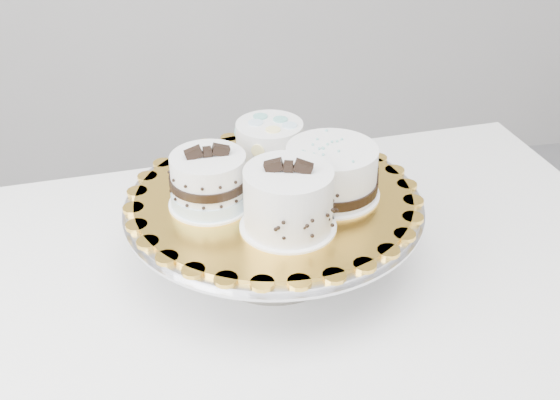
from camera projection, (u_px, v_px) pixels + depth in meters
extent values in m
cube|color=white|center=(273.00, 297.00, 0.98)|extent=(1.22, 0.89, 0.04)
cube|color=white|center=(461.00, 294.00, 1.57)|extent=(0.06, 0.06, 0.71)
cylinder|color=gray|center=(274.00, 260.00, 1.01)|extent=(0.19, 0.19, 0.01)
cylinder|color=gray|center=(274.00, 235.00, 0.99)|extent=(0.12, 0.12, 0.10)
cylinder|color=silver|center=(274.00, 202.00, 0.96)|extent=(0.40, 0.40, 0.01)
cylinder|color=silver|center=(274.00, 204.00, 0.96)|extent=(0.41, 0.41, 0.00)
cylinder|color=orange|center=(274.00, 197.00, 0.95)|extent=(0.47, 0.47, 0.01)
cylinder|color=white|center=(288.00, 226.00, 0.88)|extent=(0.12, 0.12, 0.00)
cylinder|color=white|center=(288.00, 199.00, 0.86)|extent=(0.14, 0.14, 0.08)
cylinder|color=white|center=(210.00, 203.00, 0.93)|extent=(0.11, 0.11, 0.00)
cylinder|color=white|center=(209.00, 179.00, 0.91)|extent=(0.11, 0.11, 0.07)
cylinder|color=silver|center=(210.00, 196.00, 0.93)|extent=(0.10, 0.10, 0.02)
cylinder|color=black|center=(209.00, 179.00, 0.91)|extent=(0.10, 0.10, 0.01)
cylinder|color=white|center=(270.00, 166.00, 1.02)|extent=(0.11, 0.11, 0.00)
cylinder|color=white|center=(270.00, 145.00, 1.00)|extent=(0.11, 0.11, 0.07)
cylinder|color=white|center=(330.00, 193.00, 0.95)|extent=(0.13, 0.13, 0.00)
cylinder|color=white|center=(331.00, 171.00, 0.93)|extent=(0.15, 0.15, 0.07)
cylinder|color=black|center=(331.00, 183.00, 0.94)|extent=(0.13, 0.13, 0.01)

